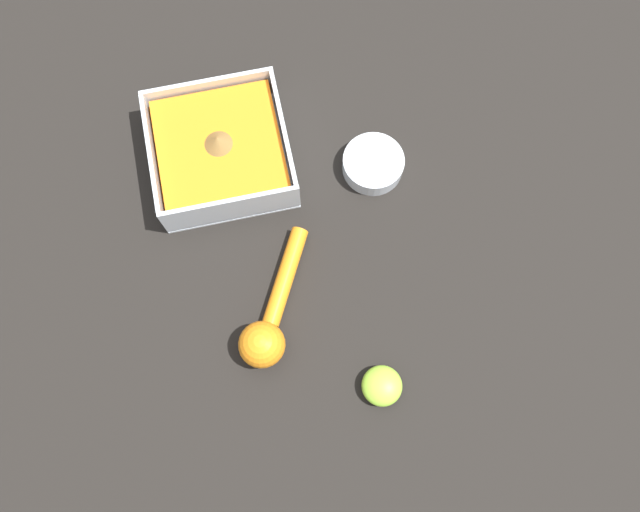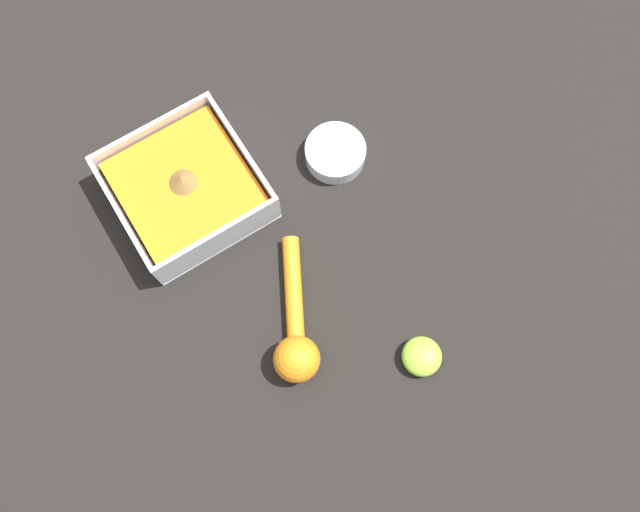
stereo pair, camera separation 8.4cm
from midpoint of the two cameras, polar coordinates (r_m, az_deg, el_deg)
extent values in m
plane|color=black|center=(0.92, -5.94, 6.82)|extent=(4.00, 4.00, 0.00)
cube|color=silver|center=(0.93, -6.28, 8.37)|extent=(0.19, 0.19, 0.01)
cube|color=silver|center=(0.95, -7.54, 14.26)|extent=(0.19, 0.01, 0.06)
cube|color=silver|center=(0.86, -5.42, 3.86)|extent=(0.19, 0.01, 0.06)
cube|color=silver|center=(0.90, -0.61, 10.48)|extent=(0.01, 0.18, 0.06)
cube|color=silver|center=(0.91, -12.35, 8.04)|extent=(0.01, 0.18, 0.06)
cube|color=orange|center=(0.91, -6.46, 9.08)|extent=(0.17, 0.17, 0.05)
cone|color=brown|center=(0.88, -6.69, 9.98)|extent=(0.04, 0.04, 0.02)
cylinder|color=silver|center=(0.92, 7.49, 7.92)|extent=(0.09, 0.09, 0.03)
cylinder|color=brown|center=(0.92, 7.47, 7.86)|extent=(0.08, 0.08, 0.02)
sphere|color=orange|center=(0.82, -2.44, -8.60)|extent=(0.06, 0.06, 0.06)
cylinder|color=orange|center=(0.86, -0.41, -2.35)|extent=(0.09, 0.13, 0.02)
ellipsoid|color=#93CC38|center=(0.84, 8.58, -12.15)|extent=(0.05, 0.05, 0.03)
camera|label=1|loc=(0.04, 92.90, -9.63)|focal=35.00mm
camera|label=2|loc=(0.04, -87.10, 9.63)|focal=35.00mm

